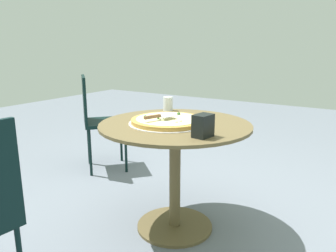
# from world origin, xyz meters

# --- Properties ---
(ground_plane) EXTENTS (10.00, 10.00, 0.00)m
(ground_plane) POSITION_xyz_m (0.00, 0.00, 0.00)
(ground_plane) COLOR slate
(patio_table) EXTENTS (0.92, 0.92, 0.69)m
(patio_table) POSITION_xyz_m (0.00, 0.00, 0.51)
(patio_table) COLOR brown
(patio_table) RESTS_ON ground
(pizza_on_tray) EXTENTS (0.47, 0.47, 0.05)m
(pizza_on_tray) POSITION_xyz_m (-0.04, -0.02, 0.71)
(pizza_on_tray) COLOR silver
(pizza_on_tray) RESTS_ON patio_table
(pizza_server) EXTENTS (0.12, 0.21, 0.02)m
(pizza_server) POSITION_xyz_m (-0.05, -0.09, 0.75)
(pizza_server) COLOR silver
(pizza_server) RESTS_ON pizza_on_tray
(drinking_cup) EXTENTS (0.07, 0.07, 0.10)m
(drinking_cup) POSITION_xyz_m (-0.24, 0.30, 0.74)
(drinking_cup) COLOR white
(drinking_cup) RESTS_ON patio_table
(napkin_dispenser) EXTENTS (0.09, 0.11, 0.12)m
(napkin_dispenser) POSITION_xyz_m (0.28, -0.19, 0.75)
(napkin_dispenser) COLOR black
(napkin_dispenser) RESTS_ON patio_table
(patio_chair_near) EXTENTS (0.54, 0.54, 0.88)m
(patio_chair_near) POSITION_xyz_m (-1.15, 0.51, 0.52)
(patio_chair_near) COLOR black
(patio_chair_near) RESTS_ON ground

